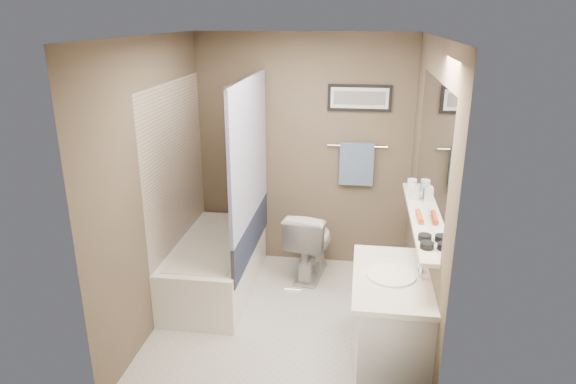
# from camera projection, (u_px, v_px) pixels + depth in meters

# --- Properties ---
(ground) EXTENTS (2.50, 2.50, 0.00)m
(ground) POSITION_uv_depth(u_px,v_px,m) (286.00, 321.00, 4.51)
(ground) COLOR beige
(ground) RESTS_ON ground
(ceiling) EXTENTS (2.20, 2.50, 0.04)m
(ceiling) POSITION_uv_depth(u_px,v_px,m) (285.00, 39.00, 3.73)
(ceiling) COLOR white
(ceiling) RESTS_ON wall_back
(wall_back) EXTENTS (2.20, 0.04, 2.40)m
(wall_back) POSITION_uv_depth(u_px,v_px,m) (303.00, 153.00, 5.26)
(wall_back) COLOR brown
(wall_back) RESTS_ON ground
(wall_front) EXTENTS (2.20, 0.04, 2.40)m
(wall_front) POSITION_uv_depth(u_px,v_px,m) (254.00, 261.00, 2.96)
(wall_front) COLOR brown
(wall_front) RESTS_ON ground
(wall_left) EXTENTS (0.04, 2.50, 2.40)m
(wall_left) POSITION_uv_depth(u_px,v_px,m) (157.00, 186.00, 4.26)
(wall_left) COLOR brown
(wall_left) RESTS_ON ground
(wall_right) EXTENTS (0.04, 2.50, 2.40)m
(wall_right) POSITION_uv_depth(u_px,v_px,m) (423.00, 199.00, 3.97)
(wall_right) COLOR brown
(wall_right) RESTS_ON ground
(tile_surround) EXTENTS (0.02, 1.55, 2.00)m
(tile_surround) POSITION_uv_depth(u_px,v_px,m) (178.00, 190.00, 4.79)
(tile_surround) COLOR #C2AB92
(tile_surround) RESTS_ON wall_left
(curtain_rod) EXTENTS (0.02, 1.55, 0.02)m
(curtain_rod) POSITION_uv_depth(u_px,v_px,m) (247.00, 77.00, 4.36)
(curtain_rod) COLOR silver
(curtain_rod) RESTS_ON wall_left
(curtain_upper) EXTENTS (0.03, 1.45, 1.28)m
(curtain_upper) POSITION_uv_depth(u_px,v_px,m) (249.00, 151.00, 4.57)
(curtain_upper) COLOR silver
(curtain_upper) RESTS_ON curtain_rod
(curtain_lower) EXTENTS (0.03, 1.45, 0.36)m
(curtain_lower) POSITION_uv_depth(u_px,v_px,m) (251.00, 235.00, 4.84)
(curtain_lower) COLOR #242C43
(curtain_lower) RESTS_ON curtain_rod
(mirror) EXTENTS (0.02, 1.60, 1.00)m
(mirror) POSITION_uv_depth(u_px,v_px,m) (432.00, 151.00, 3.69)
(mirror) COLOR silver
(mirror) RESTS_ON wall_right
(shelf) EXTENTS (0.12, 1.60, 0.03)m
(shelf) POSITION_uv_depth(u_px,v_px,m) (418.00, 217.00, 3.87)
(shelf) COLOR silver
(shelf) RESTS_ON wall_right
(towel_bar) EXTENTS (0.60, 0.02, 0.02)m
(towel_bar) POSITION_uv_depth(u_px,v_px,m) (357.00, 146.00, 5.14)
(towel_bar) COLOR silver
(towel_bar) RESTS_ON wall_back
(towel) EXTENTS (0.34, 0.05, 0.44)m
(towel) POSITION_uv_depth(u_px,v_px,m) (356.00, 164.00, 5.18)
(towel) COLOR #7F9AB9
(towel) RESTS_ON towel_bar
(art_frame) EXTENTS (0.62, 0.02, 0.26)m
(art_frame) POSITION_uv_depth(u_px,v_px,m) (360.00, 98.00, 5.00)
(art_frame) COLOR black
(art_frame) RESTS_ON wall_back
(art_mat) EXTENTS (0.56, 0.00, 0.20)m
(art_mat) POSITION_uv_depth(u_px,v_px,m) (359.00, 98.00, 4.99)
(art_mat) COLOR white
(art_mat) RESTS_ON art_frame
(art_image) EXTENTS (0.50, 0.00, 0.13)m
(art_image) POSITION_uv_depth(u_px,v_px,m) (359.00, 98.00, 4.99)
(art_image) COLOR #595959
(art_image) RESTS_ON art_mat
(door) EXTENTS (0.80, 0.02, 2.00)m
(door) POSITION_uv_depth(u_px,v_px,m) (348.00, 299.00, 2.94)
(door) COLOR silver
(door) RESTS_ON wall_front
(door_handle) EXTENTS (0.10, 0.02, 0.02)m
(door_handle) POSITION_uv_depth(u_px,v_px,m) (292.00, 291.00, 3.04)
(door_handle) COLOR silver
(door_handle) RESTS_ON door
(bathtub) EXTENTS (0.71, 1.50, 0.50)m
(bathtub) POSITION_uv_depth(u_px,v_px,m) (216.00, 265.00, 4.96)
(bathtub) COLOR white
(bathtub) RESTS_ON ground
(tub_rim) EXTENTS (0.56, 1.36, 0.02)m
(tub_rim) POSITION_uv_depth(u_px,v_px,m) (215.00, 242.00, 4.88)
(tub_rim) COLOR silver
(tub_rim) RESTS_ON bathtub
(toilet) EXTENTS (0.51, 0.76, 0.72)m
(toilet) POSITION_uv_depth(u_px,v_px,m) (310.00, 242.00, 5.20)
(toilet) COLOR silver
(toilet) RESTS_ON ground
(vanity) EXTENTS (0.54, 0.92, 0.80)m
(vanity) POSITION_uv_depth(u_px,v_px,m) (390.00, 331.00, 3.68)
(vanity) COLOR silver
(vanity) RESTS_ON ground
(countertop) EXTENTS (0.54, 0.96, 0.04)m
(countertop) POSITION_uv_depth(u_px,v_px,m) (392.00, 279.00, 3.54)
(countertop) COLOR silver
(countertop) RESTS_ON vanity
(sink_basin) EXTENTS (0.34, 0.34, 0.01)m
(sink_basin) POSITION_uv_depth(u_px,v_px,m) (391.00, 275.00, 3.54)
(sink_basin) COLOR white
(sink_basin) RESTS_ON countertop
(faucet_spout) EXTENTS (0.02, 0.02, 0.10)m
(faucet_spout) POSITION_uv_depth(u_px,v_px,m) (421.00, 271.00, 3.50)
(faucet_spout) COLOR silver
(faucet_spout) RESTS_ON countertop
(faucet_knob) EXTENTS (0.05, 0.05, 0.05)m
(faucet_knob) POSITION_uv_depth(u_px,v_px,m) (420.00, 267.00, 3.60)
(faucet_knob) COLOR silver
(faucet_knob) RESTS_ON countertop
(candle_bowl_near) EXTENTS (0.09, 0.09, 0.04)m
(candle_bowl_near) POSITION_uv_depth(u_px,v_px,m) (427.00, 245.00, 3.32)
(candle_bowl_near) COLOR black
(candle_bowl_near) RESTS_ON shelf
(candle_bowl_far) EXTENTS (0.09, 0.09, 0.04)m
(candle_bowl_far) POSITION_uv_depth(u_px,v_px,m) (425.00, 237.00, 3.44)
(candle_bowl_far) COLOR black
(candle_bowl_far) RESTS_ON shelf
(hair_brush_front) EXTENTS (0.04, 0.22, 0.04)m
(hair_brush_front) POSITION_uv_depth(u_px,v_px,m) (419.00, 217.00, 3.79)
(hair_brush_front) COLOR #C3401B
(hair_brush_front) RESTS_ON shelf
(pink_comb) EXTENTS (0.04, 0.16, 0.01)m
(pink_comb) POSITION_uv_depth(u_px,v_px,m) (416.00, 208.00, 4.00)
(pink_comb) COLOR #FE9BC2
(pink_comb) RESTS_ON shelf
(glass_jar) EXTENTS (0.08, 0.08, 0.10)m
(glass_jar) POSITION_uv_depth(u_px,v_px,m) (412.00, 185.00, 4.41)
(glass_jar) COLOR white
(glass_jar) RESTS_ON shelf
(soap_bottle) EXTENTS (0.08, 0.08, 0.16)m
(soap_bottle) POSITION_uv_depth(u_px,v_px,m) (415.00, 189.00, 4.19)
(soap_bottle) COLOR #999999
(soap_bottle) RESTS_ON shelf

